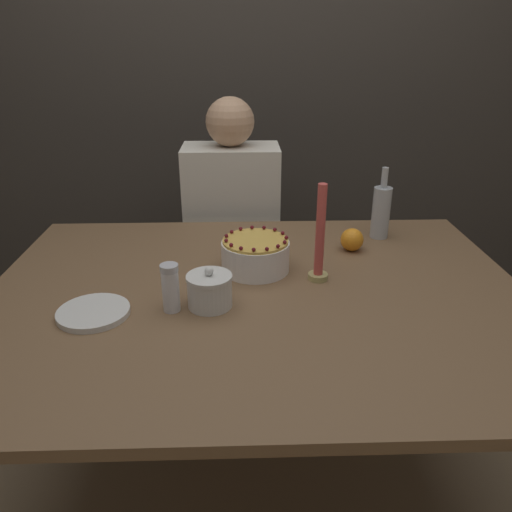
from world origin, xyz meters
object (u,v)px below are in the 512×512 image
at_px(candle, 320,242).
at_px(person_man_blue_shirt, 233,257).
at_px(cake, 256,255).
at_px(sugar_bowl, 210,290).
at_px(sugar_shaker, 171,288).
at_px(bottle, 381,211).

bearing_deg(candle, person_man_blue_shirt, 110.43).
bearing_deg(cake, person_man_blue_shirt, 97.38).
relative_size(sugar_bowl, sugar_shaker, 0.93).
bearing_deg(sugar_shaker, bottle, 36.52).
bearing_deg(person_man_blue_shirt, sugar_bowl, 86.81).
distance_m(candle, bottle, 0.43).
relative_size(sugar_bowl, person_man_blue_shirt, 0.10).
bearing_deg(candle, cake, 158.44).
xyz_separation_m(candle, person_man_blue_shirt, (-0.27, 0.71, -0.36)).
relative_size(candle, person_man_blue_shirt, 0.24).
height_order(cake, sugar_shaker, sugar_shaker).
relative_size(cake, candle, 0.71).
xyz_separation_m(sugar_bowl, person_man_blue_shirt, (0.05, 0.87, -0.29)).
bearing_deg(sugar_bowl, cake, 59.52).
height_order(candle, person_man_blue_shirt, person_man_blue_shirt).
relative_size(bottle, person_man_blue_shirt, 0.21).
xyz_separation_m(cake, person_man_blue_shirt, (-0.08, 0.64, -0.29)).
height_order(sugar_bowl, candle, candle).
relative_size(cake, person_man_blue_shirt, 0.17).
height_order(sugar_shaker, bottle, bottle).
height_order(sugar_shaker, person_man_blue_shirt, person_man_blue_shirt).
height_order(sugar_bowl, bottle, bottle).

